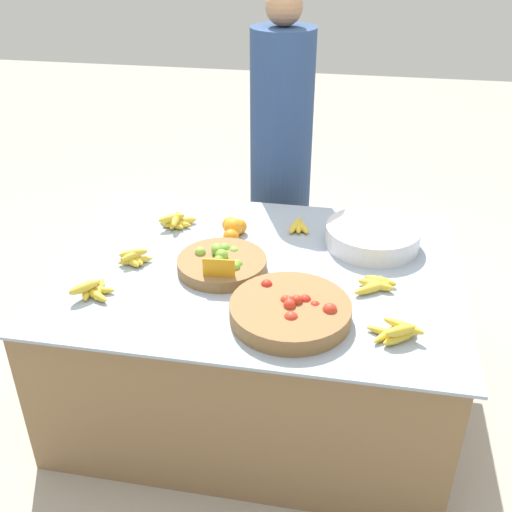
# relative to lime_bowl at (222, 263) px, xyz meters

# --- Properties ---
(ground_plane) EXTENTS (12.00, 12.00, 0.00)m
(ground_plane) POSITION_rel_lime_bowl_xyz_m (0.13, 0.04, -0.68)
(ground_plane) COLOR #ADA599
(market_table) EXTENTS (1.57, 1.17, 0.66)m
(market_table) POSITION_rel_lime_bowl_xyz_m (0.13, 0.04, -0.36)
(market_table) COLOR olive
(market_table) RESTS_ON ground_plane
(lime_bowl) EXTENTS (0.35, 0.35, 0.09)m
(lime_bowl) POSITION_rel_lime_bowl_xyz_m (0.00, 0.00, 0.00)
(lime_bowl) COLOR olive
(lime_bowl) RESTS_ON market_table
(tomato_basket) EXTENTS (0.41, 0.41, 0.09)m
(tomato_basket) POSITION_rel_lime_bowl_xyz_m (0.30, -0.27, 0.00)
(tomato_basket) COLOR olive
(tomato_basket) RESTS_ON market_table
(orange_pile) EXTENTS (0.11, 0.17, 0.08)m
(orange_pile) POSITION_rel_lime_bowl_xyz_m (-0.01, 0.27, 0.01)
(orange_pile) COLOR orange
(orange_pile) RESTS_ON market_table
(metal_bowl) EXTENTS (0.39, 0.39, 0.09)m
(metal_bowl) POSITION_rel_lime_bowl_xyz_m (0.57, 0.30, 0.02)
(metal_bowl) COLOR silver
(metal_bowl) RESTS_ON market_table
(price_sign) EXTENTS (0.12, 0.02, 0.12)m
(price_sign) POSITION_rel_lime_bowl_xyz_m (0.02, -0.13, 0.03)
(price_sign) COLOR orange
(price_sign) RESTS_ON market_table
(banana_bunch_front_right) EXTENTS (0.15, 0.17, 0.06)m
(banana_bunch_front_right) POSITION_rel_lime_bowl_xyz_m (-0.42, -0.26, -0.00)
(banana_bunch_front_right) COLOR gold
(banana_bunch_front_right) RESTS_ON market_table
(banana_bunch_middle_right) EXTENTS (0.16, 0.16, 0.04)m
(banana_bunch_middle_right) POSITION_rel_lime_bowl_xyz_m (0.59, -0.03, -0.01)
(banana_bunch_middle_right) COLOR gold
(banana_bunch_middle_right) RESTS_ON market_table
(banana_bunch_front_center) EXTENTS (0.18, 0.15, 0.06)m
(banana_bunch_front_center) POSITION_rel_lime_bowl_xyz_m (-0.28, 0.31, -0.00)
(banana_bunch_front_center) COLOR gold
(banana_bunch_front_center) RESTS_ON market_table
(banana_bunch_front_left) EXTENTS (0.10, 0.15, 0.03)m
(banana_bunch_front_left) POSITION_rel_lime_bowl_xyz_m (0.25, 0.39, -0.01)
(banana_bunch_front_left) COLOR gold
(banana_bunch_front_left) RESTS_ON market_table
(banana_bunch_middle_left) EXTENTS (0.15, 0.13, 0.06)m
(banana_bunch_middle_left) POSITION_rel_lime_bowl_xyz_m (-0.36, -0.02, -0.00)
(banana_bunch_middle_left) COLOR gold
(banana_bunch_middle_left) RESTS_ON market_table
(banana_bunch_back_center) EXTENTS (0.19, 0.15, 0.06)m
(banana_bunch_back_center) POSITION_rel_lime_bowl_xyz_m (0.66, -0.32, -0.00)
(banana_bunch_back_center) COLOR gold
(banana_bunch_back_center) RESTS_ON market_table
(vendor_person) EXTENTS (0.31, 0.31, 1.57)m
(vendor_person) POSITION_rel_lime_bowl_xyz_m (0.09, 0.92, 0.05)
(vendor_person) COLOR navy
(vendor_person) RESTS_ON ground_plane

